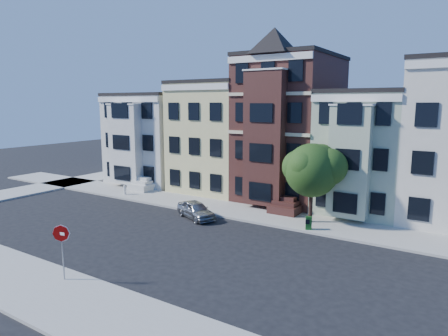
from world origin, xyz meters
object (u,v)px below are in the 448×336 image
Objects in this scene: fire_hydrant at (125,191)px; stop_sign at (62,249)px; parked_car at (196,210)px; street_tree at (312,174)px; newspaper_box at (309,223)px.

stop_sign is at bearing -52.53° from fire_hydrant.
stop_sign is at bearing -150.66° from parked_car.
street_tree is 16.41m from stop_sign.
parked_car reaches higher than newspaper_box.
stop_sign is (-6.92, -13.32, 1.07)m from newspaper_box.
parked_car is 8.16m from newspaper_box.
newspaper_box is 15.05m from stop_sign.
newspaper_box is at bearing -55.05° from parked_car.
street_tree is at bearing 56.94° from stop_sign.
stop_sign is at bearing -141.98° from newspaper_box.
fire_hydrant is (-17.15, -0.98, -3.04)m from street_tree.
parked_car is 1.25× the size of stop_sign.
street_tree is 17.44m from fire_hydrant.
fire_hydrant is at bearing 153.25° from newspaper_box.
stop_sign is (1.09, -11.78, 1.01)m from parked_car.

